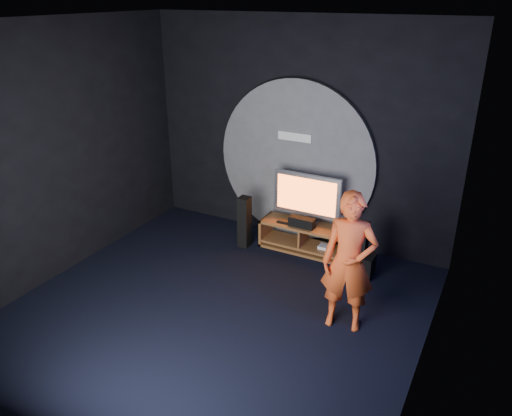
{
  "coord_description": "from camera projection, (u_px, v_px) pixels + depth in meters",
  "views": [
    {
      "loc": [
        2.95,
        -4.48,
        3.79
      ],
      "look_at": [
        0.03,
        1.05,
        1.05
      ],
      "focal_mm": 35.0,
      "sensor_mm": 36.0,
      "label": 1
    }
  ],
  "objects": [
    {
      "name": "media_console",
      "position": [
        304.0,
        239.0,
        7.84
      ],
      "size": [
        1.36,
        0.45,
        0.45
      ],
      "color": "#9A532F",
      "rests_on": "ground"
    },
    {
      "name": "subwoofer",
      "position": [
        363.0,
        265.0,
        7.16
      ],
      "size": [
        0.3,
        0.3,
        0.33
      ],
      "primitive_type": "cube",
      "color": "black",
      "rests_on": "ground"
    },
    {
      "name": "wall_disc_panel",
      "position": [
        295.0,
        162.0,
        7.87
      ],
      "size": [
        2.6,
        0.11,
        2.6
      ],
      "color": "#515156",
      "rests_on": "ground"
    },
    {
      "name": "remote",
      "position": [
        282.0,
        223.0,
        7.77
      ],
      "size": [
        0.18,
        0.05,
        0.02
      ],
      "primitive_type": "cube",
      "color": "black",
      "rests_on": "media_console"
    },
    {
      "name": "left_wall",
      "position": [
        55.0,
        153.0,
        6.78
      ],
      "size": [
        0.04,
        5.0,
        3.5
      ],
      "primitive_type": "cube",
      "color": "black",
      "rests_on": "ground"
    },
    {
      "name": "front_wall",
      "position": [
        28.0,
        291.0,
        3.68
      ],
      "size": [
        5.0,
        0.04,
        3.5
      ],
      "primitive_type": "cube",
      "color": "black",
      "rests_on": "ground"
    },
    {
      "name": "tower_speaker_left",
      "position": [
        245.0,
        222.0,
        7.9
      ],
      "size": [
        0.17,
        0.19,
        0.84
      ],
      "primitive_type": "cube",
      "color": "black",
      "rests_on": "ground"
    },
    {
      "name": "floor",
      "position": [
        216.0,
        311.0,
        6.41
      ],
      "size": [
        5.0,
        5.0,
        0.0
      ],
      "primitive_type": "plane",
      "color": "black",
      "rests_on": "ground"
    },
    {
      "name": "center_speaker",
      "position": [
        302.0,
        222.0,
        7.64
      ],
      "size": [
        0.4,
        0.15,
        0.15
      ],
      "primitive_type": "cube",
      "color": "black",
      "rests_on": "media_console"
    },
    {
      "name": "right_wall",
      "position": [
        437.0,
        229.0,
        4.64
      ],
      "size": [
        0.04,
        5.0,
        3.5
      ],
      "primitive_type": "cube",
      "color": "black",
      "rests_on": "ground"
    },
    {
      "name": "tower_speaker_right",
      "position": [
        360.0,
        249.0,
        7.06
      ],
      "size": [
        0.17,
        0.19,
        0.84
      ],
      "primitive_type": "cube",
      "color": "black",
      "rests_on": "ground"
    },
    {
      "name": "tv",
      "position": [
        307.0,
        197.0,
        7.62
      ],
      "size": [
        1.07,
        0.22,
        0.8
      ],
      "color": "#B7B7BE",
      "rests_on": "media_console"
    },
    {
      "name": "player",
      "position": [
        349.0,
        263.0,
        5.82
      ],
      "size": [
        0.7,
        0.53,
        1.74
      ],
      "primitive_type": "imported",
      "rotation": [
        0.0,
        0.0,
        0.18
      ],
      "color": "#D84A1D",
      "rests_on": "ground"
    },
    {
      "name": "back_wall",
      "position": [
        298.0,
        133.0,
        7.73
      ],
      "size": [
        5.0,
        0.04,
        3.5
      ],
      "primitive_type": "cube",
      "color": "black",
      "rests_on": "ground"
    },
    {
      "name": "ceiling",
      "position": [
        204.0,
        21.0,
        5.01
      ],
      "size": [
        5.0,
        5.0,
        0.01
      ],
      "primitive_type": "cube",
      "color": "black",
      "rests_on": "back_wall"
    }
  ]
}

